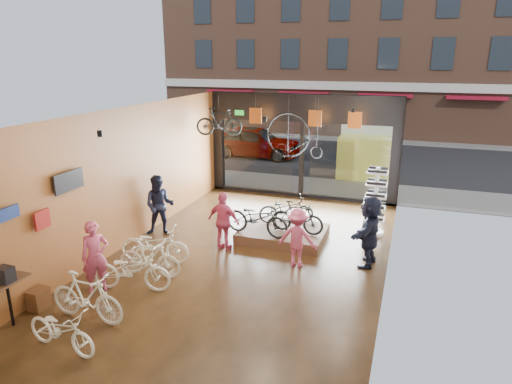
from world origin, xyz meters
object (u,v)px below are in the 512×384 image
at_px(customer_5, 369,231).
at_px(sunglasses_rack, 375,202).
at_px(floor_bike_4, 155,245).
at_px(customer_0, 95,256).
at_px(display_bike_right, 286,209).
at_px(street_car, 254,141).
at_px(floor_bike_3, 149,258).
at_px(customer_2, 224,221).
at_px(display_bike_mid, 297,217).
at_px(hung_bike, 219,122).
at_px(display_platform, 283,234).
at_px(floor_bike_1, 86,297).
at_px(display_bike_left, 257,218).
at_px(box_truck, 370,141).
at_px(penny_farthing, 297,137).
at_px(customer_1, 160,205).
at_px(customer_3, 297,238).
at_px(floor_bike_0, 61,330).
at_px(floor_bike_2, 131,270).

xyz_separation_m(customer_5, sunglasses_rack, (-0.05, 2.17, 0.10)).
height_order(floor_bike_4, customer_0, customer_0).
bearing_deg(display_bike_right, floor_bike_4, 118.52).
xyz_separation_m(street_car, floor_bike_3, (2.11, -13.56, -0.34)).
height_order(display_bike_right, customer_2, customer_2).
xyz_separation_m(display_bike_mid, hung_bike, (-3.46, 2.61, 2.17)).
xyz_separation_m(customer_0, hung_bike, (0.11, 6.73, 2.10)).
bearing_deg(display_platform, floor_bike_1, -115.31).
height_order(display_platform, customer_0, customer_0).
bearing_deg(street_car, display_bike_mid, -154.67).
xyz_separation_m(floor_bike_4, display_bike_left, (2.11, 1.90, 0.32)).
xyz_separation_m(box_truck, penny_farthing, (-1.82, -6.53, 1.15)).
bearing_deg(box_truck, customer_0, -108.83).
height_order(display_bike_mid, customer_1, customer_1).
xyz_separation_m(customer_0, customer_1, (-0.39, 3.42, 0.08)).
relative_size(customer_1, customer_5, 0.99).
height_order(floor_bike_1, sunglasses_rack, sunglasses_rack).
distance_m(customer_3, penny_farthing, 4.82).
height_order(display_platform, display_bike_right, display_bike_right).
distance_m(floor_bike_3, customer_3, 3.62).
bearing_deg(customer_0, display_bike_mid, 3.01).
xyz_separation_m(floor_bike_3, customer_0, (-0.75, -0.97, 0.35)).
bearing_deg(customer_0, penny_farthing, 22.15).
xyz_separation_m(floor_bike_4, sunglasses_rack, (5.12, 3.78, 0.54)).
xyz_separation_m(box_truck, floor_bike_3, (-3.87, -12.56, -0.88)).
distance_m(floor_bike_0, hung_bike, 9.16).
bearing_deg(display_bike_right, customer_5, -141.07).
xyz_separation_m(floor_bike_3, display_bike_left, (1.80, 2.64, 0.32)).
xyz_separation_m(box_truck, hung_bike, (-4.51, -6.80, 1.57)).
bearing_deg(penny_farthing, floor_bike_3, -108.73).
bearing_deg(customer_2, display_bike_mid, -139.05).
bearing_deg(display_platform, customer_1, -166.53).
height_order(floor_bike_4, display_bike_right, display_bike_right).
bearing_deg(floor_bike_0, street_car, 14.46).
distance_m(box_truck, customer_5, 10.27).
distance_m(display_bike_mid, sunglasses_rack, 2.43).
relative_size(floor_bike_0, hung_bike, 0.99).
height_order(floor_bike_0, floor_bike_2, floor_bike_2).
relative_size(customer_5, penny_farthing, 0.98).
relative_size(display_bike_left, customer_0, 1.14).
distance_m(customer_0, hung_bike, 7.05).
xyz_separation_m(floor_bike_3, customer_5, (4.86, 2.34, 0.44)).
bearing_deg(display_bike_left, customer_2, 135.25).
xyz_separation_m(floor_bike_0, display_bike_mid, (2.76, 6.17, 0.35)).
relative_size(floor_bike_4, hung_bike, 1.15).
relative_size(street_car, display_bike_right, 2.97).
distance_m(box_truck, customer_1, 11.29).
height_order(floor_bike_0, customer_3, customer_3).
height_order(floor_bike_4, customer_3, customer_3).
xyz_separation_m(display_bike_mid, penny_farthing, (-0.77, 2.88, 1.74)).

